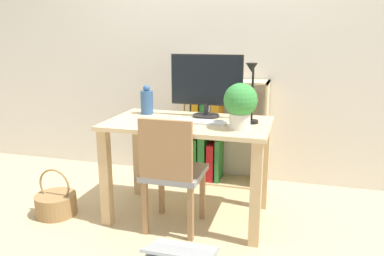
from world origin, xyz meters
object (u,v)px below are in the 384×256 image
object	(u,v)px
desk_lamp	(252,87)
potted_plant	(240,103)
vase	(147,101)
monitor	(206,83)
keyboard	(200,122)
chair	(172,170)
bookshelf	(211,138)
basket	(56,203)

from	to	relation	value
desk_lamp	potted_plant	world-z (taller)	desk_lamp
vase	desk_lamp	distance (m)	0.86
desk_lamp	monitor	bearing A→B (deg)	153.87
keyboard	potted_plant	bearing A→B (deg)	-18.80
monitor	vase	size ratio (longest dim) A/B	2.38
vase	chair	xyz separation A→B (m)	(0.34, -0.41, -0.39)
keyboard	vase	xyz separation A→B (m)	(-0.48, 0.20, 0.09)
monitor	vase	bearing A→B (deg)	-177.24
chair	keyboard	bearing A→B (deg)	57.02
potted_plant	bookshelf	world-z (taller)	potted_plant
desk_lamp	bookshelf	xyz separation A→B (m)	(-0.44, 0.73, -0.58)
monitor	chair	xyz separation A→B (m)	(-0.13, -0.44, -0.55)
monitor	vase	world-z (taller)	monitor
monitor	bookshelf	distance (m)	0.81
chair	basket	size ratio (longest dim) A/B	2.24
vase	basket	bearing A→B (deg)	-144.37
potted_plant	basket	world-z (taller)	potted_plant
vase	basket	size ratio (longest dim) A/B	0.62
bookshelf	basket	world-z (taller)	bookshelf
monitor	bookshelf	size ratio (longest dim) A/B	0.57
monitor	chair	bearing A→B (deg)	-107.08
monitor	potted_plant	bearing A→B (deg)	-46.49
vase	chair	world-z (taller)	vase
bookshelf	chair	bearing A→B (deg)	-92.94
monitor	basket	size ratio (longest dim) A/B	1.48
potted_plant	bookshelf	distance (m)	1.08
keyboard	chair	size ratio (longest dim) A/B	0.45
keyboard	desk_lamp	size ratio (longest dim) A/B	0.88
keyboard	chair	bearing A→B (deg)	-123.61
keyboard	bookshelf	size ratio (longest dim) A/B	0.39
monitor	bookshelf	xyz separation A→B (m)	(-0.08, 0.56, -0.58)
vase	chair	bearing A→B (deg)	-50.52
keyboard	chair	distance (m)	0.39
keyboard	desk_lamp	world-z (taller)	desk_lamp
chair	basket	bearing A→B (deg)	-178.44
keyboard	bookshelf	world-z (taller)	bookshelf
vase	desk_lamp	xyz separation A→B (m)	(0.83, -0.15, 0.16)
monitor	keyboard	size ratio (longest dim) A/B	1.45
monitor	basket	bearing A→B (deg)	-157.17
desk_lamp	chair	distance (m)	0.78
vase	potted_plant	bearing A→B (deg)	-21.00
desk_lamp	potted_plant	xyz separation A→B (m)	(-0.05, -0.15, -0.09)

